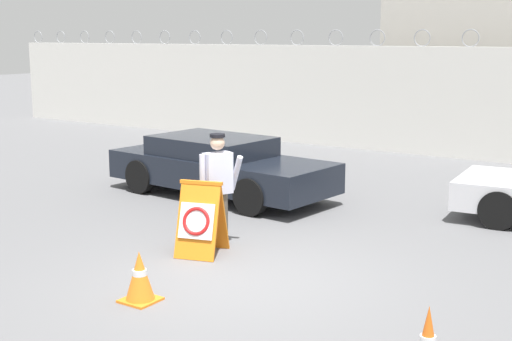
{
  "coord_description": "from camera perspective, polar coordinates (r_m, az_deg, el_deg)",
  "views": [
    {
      "loc": [
        5.24,
        -7.42,
        3.24
      ],
      "look_at": [
        -1.64,
        2.73,
        0.9
      ],
      "focal_mm": 50.0,
      "sensor_mm": 36.0,
      "label": 1
    }
  ],
  "objects": [
    {
      "name": "traffic_cone_near",
      "position": [
        8.96,
        -9.29,
        -8.38
      ],
      "size": [
        0.42,
        0.42,
        0.64
      ],
      "color": "orange",
      "rests_on": "ground_plane"
    },
    {
      "name": "perimeter_wall",
      "position": [
        19.38,
        18.36,
        5.04
      ],
      "size": [
        36.0,
        0.3,
        3.39
      ],
      "color": "silver",
      "rests_on": "ground_plane"
    },
    {
      "name": "parked_car_front_coupe",
      "position": [
        14.45,
        -2.99,
        0.38
      ],
      "size": [
        4.92,
        2.21,
        1.21
      ],
      "rotation": [
        0.0,
        0.0,
        -0.09
      ],
      "color": "black",
      "rests_on": "ground_plane"
    },
    {
      "name": "security_guard",
      "position": [
        10.98,
        -3.06,
        -1.07
      ],
      "size": [
        0.56,
        0.6,
        1.76
      ],
      "rotation": [
        0.0,
        0.0,
        1.16
      ],
      "color": "#514C42",
      "rests_on": "ground_plane"
    },
    {
      "name": "barricade_sign",
      "position": [
        10.63,
        -4.46,
        -3.84
      ],
      "size": [
        0.81,
        0.88,
        1.12
      ],
      "rotation": [
        0.0,
        0.0,
        0.29
      ],
      "color": "orange",
      "rests_on": "ground_plane"
    },
    {
      "name": "ground_plane",
      "position": [
        9.65,
        -1.05,
        -8.81
      ],
      "size": [
        90.0,
        90.0,
        0.0
      ],
      "primitive_type": "plane",
      "color": "slate"
    }
  ]
}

